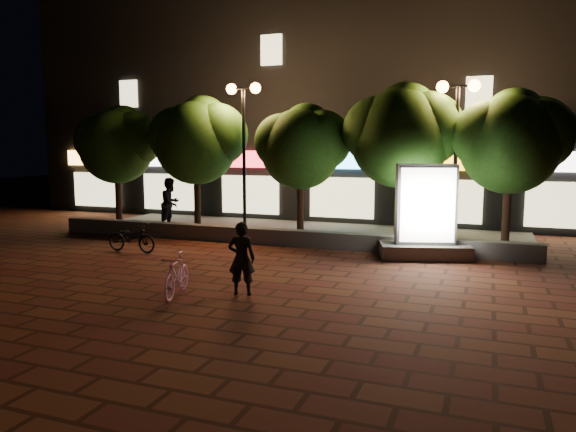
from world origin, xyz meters
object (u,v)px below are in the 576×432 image
at_px(tree_far_left, 118,142).
at_px(pedestrian, 171,203).
at_px(street_lamp_right, 457,120).
at_px(ad_kiosk, 425,221).
at_px(street_lamp_left, 244,120).
at_px(tree_mid, 303,144).
at_px(rider, 242,258).
at_px(tree_left, 198,138).
at_px(tree_far_right, 512,138).
at_px(scooter_pink, 177,275).
at_px(tree_right, 402,132).
at_px(scooter_parked, 132,238).

relative_size(tree_far_left, pedestrian, 2.44).
relative_size(street_lamp_right, ad_kiosk, 1.86).
bearing_deg(street_lamp_left, tree_mid, 7.31).
xyz_separation_m(street_lamp_right, rider, (-3.81, -6.94, -3.11)).
bearing_deg(ad_kiosk, street_lamp_left, 165.02).
height_order(tree_far_left, rider, tree_far_left).
distance_m(street_lamp_left, rider, 8.30).
distance_m(tree_left, rider, 9.24).
xyz_separation_m(tree_far_right, rider, (-5.36, -7.20, -2.59)).
xyz_separation_m(street_lamp_left, rider, (3.19, -6.94, -3.25)).
height_order(tree_far_left, scooter_pink, tree_far_left).
bearing_deg(tree_left, tree_right, 0.00).
distance_m(tree_far_left, tree_far_right, 14.00).
bearing_deg(tree_mid, rider, -81.02).
distance_m(rider, pedestrian, 9.50).
bearing_deg(ad_kiosk, tree_right, 116.97).
bearing_deg(tree_mid, scooter_parked, -133.88).
relative_size(tree_mid, rider, 2.89).
xyz_separation_m(street_lamp_left, ad_kiosk, (6.36, -1.70, -2.96)).
bearing_deg(street_lamp_left, tree_far_right, 1.76).
distance_m(tree_left, scooter_parked, 5.10).
bearing_deg(scooter_parked, tree_far_left, 40.75).
bearing_deg(rider, tree_left, -70.20).
distance_m(tree_left, street_lamp_left, 2.05).
bearing_deg(tree_mid, pedestrian, -178.93).
xyz_separation_m(ad_kiosk, scooter_pink, (-4.39, -5.80, -0.62)).
distance_m(tree_mid, tree_right, 3.32).
bearing_deg(tree_far_left, scooter_pink, -46.32).
bearing_deg(tree_right, street_lamp_right, -9.10).
bearing_deg(tree_far_right, tree_left, 180.00).
xyz_separation_m(tree_far_right, pedestrian, (-11.67, -0.10, -2.34)).
bearing_deg(pedestrian, scooter_parked, -160.63).
xyz_separation_m(tree_left, pedestrian, (-1.17, -0.10, -2.42)).
height_order(tree_far_right, scooter_pink, tree_far_right).
relative_size(tree_far_left, tree_mid, 1.03).
height_order(street_lamp_left, ad_kiosk, street_lamp_left).
bearing_deg(rider, street_lamp_left, -81.00).
bearing_deg(pedestrian, tree_left, -82.79).
distance_m(tree_far_left, street_lamp_left, 5.50).
height_order(tree_right, scooter_pink, tree_right).
bearing_deg(street_lamp_left, pedestrian, 176.94).
relative_size(tree_far_right, street_lamp_left, 0.92).
xyz_separation_m(tree_right, ad_kiosk, (1.00, -1.96, -2.50)).
xyz_separation_m(tree_mid, tree_far_right, (6.50, 0.00, 0.15)).
bearing_deg(tree_far_left, rider, -39.81).
bearing_deg(tree_mid, tree_far_left, 180.00).
bearing_deg(pedestrian, tree_far_left, 90.14).
bearing_deg(pedestrian, street_lamp_left, -90.56).
distance_m(scooter_pink, pedestrian, 9.21).
bearing_deg(tree_far_right, ad_kiosk, -138.24).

